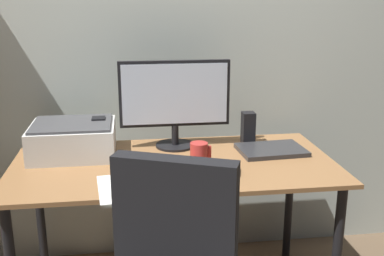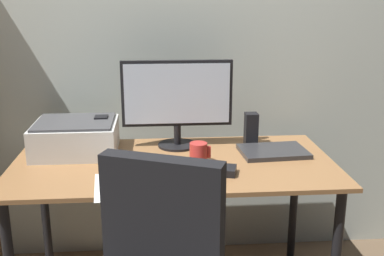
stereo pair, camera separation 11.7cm
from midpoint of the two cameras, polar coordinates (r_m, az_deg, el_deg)
The scene contains 11 objects.
back_wall at distance 2.60m, azimuth -4.89°, elevation 11.69°, with size 6.40×0.10×2.60m, color beige.
desk at distance 2.22m, azimuth -3.73°, elevation -6.23°, with size 1.50×0.75×0.74m.
monitor at distance 2.34m, azimuth -3.56°, elevation 3.65°, with size 0.56×0.20×0.44m.
keyboard at distance 2.01m, azimuth -3.23°, elevation -5.76°, with size 0.29×0.11×0.02m, color silver.
mouse at distance 2.05m, azimuth 3.21°, elevation -5.15°, with size 0.06×0.10×0.03m, color black.
coffee_mug at distance 2.15m, azimuth -0.68°, elevation -3.09°, with size 0.10×0.08×0.10m.
laptop at distance 2.34m, azimuth 8.26°, elevation -2.68°, with size 0.32×0.23×0.02m, color #2D2D30.
speaker_left at distance 2.38m, azimuth -12.66°, elevation -0.73°, with size 0.06×0.07×0.17m, color black.
speaker_right at distance 2.43m, azimuth 5.51°, elevation -0.04°, with size 0.06×0.07×0.17m, color black.
printer at distance 2.35m, azimuth -15.73°, elevation -1.30°, with size 0.40×0.34×0.16m.
paper_sheet at distance 1.93m, azimuth -9.98°, elevation -7.19°, with size 0.21×0.30×0.00m, color white.
Camera 1 is at (-0.19, -2.04, 1.50)m, focal length 43.62 mm.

